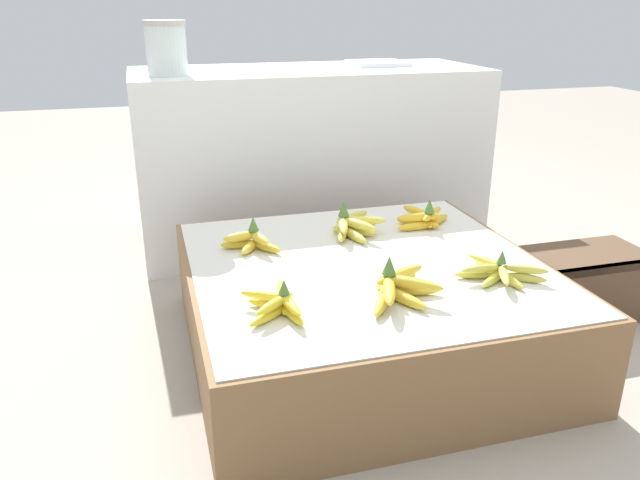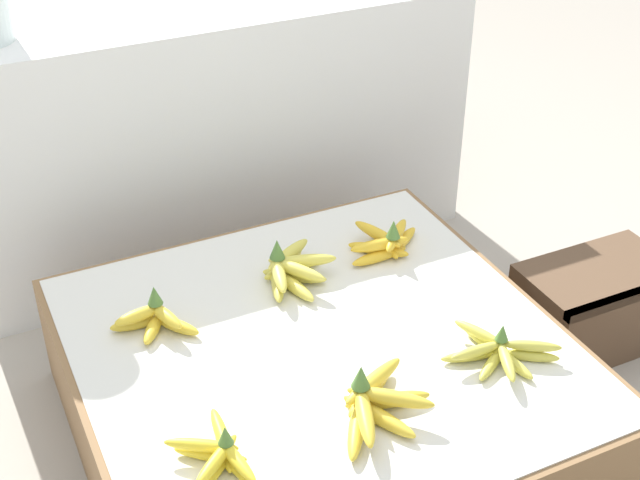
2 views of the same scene
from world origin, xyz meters
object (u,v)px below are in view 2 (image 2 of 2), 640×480
banana_bunch_front_left (220,454)px  banana_bunch_middle_midright (386,242)px  banana_bunch_middle_midleft (290,269)px  banana_bunch_front_midright (498,351)px  banana_bunch_middle_left (154,319)px  wooden_crate (595,305)px  banana_bunch_front_midleft (374,402)px

banana_bunch_front_left → banana_bunch_middle_midright: 0.75m
banana_bunch_middle_midleft → banana_bunch_front_midright: bearing=-58.7°
banana_bunch_middle_left → banana_bunch_middle_midleft: bearing=7.4°
wooden_crate → banana_bunch_middle_midleft: (-0.75, 0.21, 0.20)m
wooden_crate → banana_bunch_front_midleft: banana_bunch_front_midleft is taller
banana_bunch_middle_midleft → banana_bunch_middle_midright: bearing=1.2°
banana_bunch_front_midleft → banana_bunch_middle_midright: (0.29, 0.47, -0.00)m
banana_bunch_front_left → banana_bunch_front_midleft: size_ratio=0.89×
banana_bunch_front_midright → wooden_crate: bearing=25.4°
banana_bunch_front_midleft → banana_bunch_middle_midleft: banana_bunch_front_midleft is taller
banana_bunch_front_left → banana_bunch_front_midleft: (0.30, -0.01, 0.01)m
banana_bunch_front_left → banana_bunch_middle_midright: size_ratio=0.92×
banana_bunch_front_midright → banana_bunch_middle_left: (-0.60, 0.39, 0.01)m
banana_bunch_front_midleft → wooden_crate: bearing=18.2°
wooden_crate → banana_bunch_middle_midright: 0.57m
banana_bunch_front_left → banana_bunch_middle_midleft: banana_bunch_middle_midleft is taller
wooden_crate → banana_bunch_front_left: (-1.08, -0.25, 0.20)m
banana_bunch_middle_left → banana_bunch_middle_midleft: banana_bunch_middle_midleft is taller
banana_bunch_middle_midright → banana_bunch_middle_midleft: bearing=-178.8°
wooden_crate → banana_bunch_front_midright: size_ratio=1.64×
banana_bunch_middle_midright → banana_bunch_middle_left: bearing=-175.3°
banana_bunch_middle_left → banana_bunch_middle_midright: size_ratio=0.80×
banana_bunch_front_left → banana_bunch_front_midright: (0.60, 0.02, -0.00)m
wooden_crate → banana_bunch_middle_midleft: banana_bunch_middle_midleft is taller
banana_bunch_front_midleft → banana_bunch_front_midright: bearing=5.5°
wooden_crate → banana_bunch_middle_midright: banana_bunch_middle_midright is taller
banana_bunch_middle_midleft → banana_bunch_front_midleft: bearing=-94.2°
banana_bunch_middle_left → banana_bunch_middle_midright: bearing=4.7°
banana_bunch_front_midleft → banana_bunch_front_midright: banana_bunch_front_midleft is taller
banana_bunch_front_midleft → banana_bunch_middle_left: banana_bunch_front_midleft is taller
banana_bunch_front_midleft → banana_bunch_middle_left: (-0.30, 0.42, -0.00)m
banana_bunch_middle_left → banana_bunch_middle_midright: banana_bunch_middle_midright is taller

